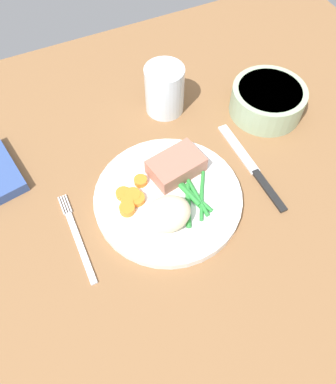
# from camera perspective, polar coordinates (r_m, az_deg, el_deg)

# --- Properties ---
(dining_table) EXTENTS (1.20, 0.90, 0.02)m
(dining_table) POSITION_cam_1_polar(r_m,az_deg,el_deg) (0.66, -0.22, 0.72)
(dining_table) COLOR brown
(dining_table) RESTS_ON ground
(dinner_plate) EXTENTS (0.24, 0.24, 0.02)m
(dinner_plate) POSITION_cam_1_polar(r_m,az_deg,el_deg) (0.62, 0.00, -0.90)
(dinner_plate) COLOR white
(dinner_plate) RESTS_ON dining_table
(meat_portion) EXTENTS (0.10, 0.07, 0.03)m
(meat_portion) POSITION_cam_1_polar(r_m,az_deg,el_deg) (0.63, 1.22, 3.94)
(meat_portion) COLOR #A86B56
(meat_portion) RESTS_ON dinner_plate
(mashed_potatoes) EXTENTS (0.07, 0.06, 0.05)m
(mashed_potatoes) POSITION_cam_1_polar(r_m,az_deg,el_deg) (0.57, -0.13, -3.34)
(mashed_potatoes) COLOR beige
(mashed_potatoes) RESTS_ON dinner_plate
(carrot_slices) EXTENTS (0.06, 0.06, 0.01)m
(carrot_slices) POSITION_cam_1_polar(r_m,az_deg,el_deg) (0.61, -5.49, -0.77)
(carrot_slices) COLOR orange
(carrot_slices) RESTS_ON dinner_plate
(green_beans) EXTENTS (0.08, 0.09, 0.01)m
(green_beans) POSITION_cam_1_polar(r_m,az_deg,el_deg) (0.61, 3.77, -0.66)
(green_beans) COLOR #2D8C38
(green_beans) RESTS_ON dinner_plate
(fork) EXTENTS (0.01, 0.17, 0.00)m
(fork) POSITION_cam_1_polar(r_m,az_deg,el_deg) (0.61, -13.46, -6.65)
(fork) COLOR silver
(fork) RESTS_ON dining_table
(knife) EXTENTS (0.02, 0.21, 0.01)m
(knife) POSITION_cam_1_polar(r_m,az_deg,el_deg) (0.68, 12.54, 3.55)
(knife) COLOR black
(knife) RESTS_ON dining_table
(water_glass) EXTENTS (0.07, 0.07, 0.09)m
(water_glass) POSITION_cam_1_polar(r_m,az_deg,el_deg) (0.74, -0.52, 14.70)
(water_glass) COLOR silver
(water_glass) RESTS_ON dining_table
(salad_bowl) EXTENTS (0.14, 0.14, 0.05)m
(salad_bowl) POSITION_cam_1_polar(r_m,az_deg,el_deg) (0.76, 14.73, 13.31)
(salad_bowl) COLOR #99B28C
(salad_bowl) RESTS_ON dining_table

